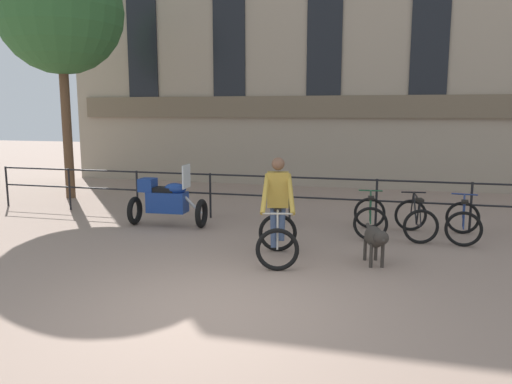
{
  "coord_description": "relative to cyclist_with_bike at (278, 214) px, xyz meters",
  "views": [
    {
      "loc": [
        2.07,
        -5.55,
        2.47
      ],
      "look_at": [
        -0.16,
        2.86,
        1.05
      ],
      "focal_mm": 35.0,
      "sensor_mm": 36.0,
      "label": 1
    }
  ],
  "objects": [
    {
      "name": "parked_bicycle_mid_left",
      "position": [
        2.33,
        2.1,
        -0.41
      ],
      "size": [
        0.8,
        1.19,
        0.86
      ],
      "rotation": [
        0.0,
        0.0,
        3.28
      ],
      "color": "black",
      "rests_on": "ground_plane"
    },
    {
      "name": "parked_bicycle_near_lamp",
      "position": [
        1.45,
        2.1,
        -0.41
      ],
      "size": [
        0.72,
        1.14,
        0.86
      ],
      "rotation": [
        0.0,
        0.0,
        3.19
      ],
      "color": "black",
      "rests_on": "ground_plane"
    },
    {
      "name": "canal_railing",
      "position": [
        -0.33,
        2.75,
        -0.05
      ],
      "size": [
        15.05,
        0.05,
        1.05
      ],
      "color": "black",
      "rests_on": "ground_plane"
    },
    {
      "name": "building_facade",
      "position": [
        -0.33,
        8.54,
        4.63
      ],
      "size": [
        18.0,
        0.72,
        10.84
      ],
      "color": "gray",
      "rests_on": "ground_plane"
    },
    {
      "name": "parked_bicycle_mid_right",
      "position": [
        3.2,
        2.1,
        -0.41
      ],
      "size": [
        0.78,
        1.18,
        0.86
      ],
      "rotation": [
        0.0,
        0.0,
        3.03
      ],
      "color": "black",
      "rests_on": "ground_plane"
    },
    {
      "name": "tree_canalside_left",
      "position": [
        -7.04,
        4.31,
        4.38
      ],
      "size": [
        3.41,
        3.41,
        6.87
      ],
      "color": "brown",
      "rests_on": "ground_plane"
    },
    {
      "name": "parked_motorcycle",
      "position": [
        -2.82,
        1.71,
        -0.2
      ],
      "size": [
        1.68,
        0.7,
        1.35
      ],
      "rotation": [
        0.0,
        0.0,
        1.62
      ],
      "color": "black",
      "rests_on": "ground_plane"
    },
    {
      "name": "cyclist_with_bike",
      "position": [
        0.0,
        0.0,
        0.0
      ],
      "size": [
        0.91,
        1.29,
        1.7
      ],
      "rotation": [
        0.0,
        0.0,
        0.21
      ],
      "color": "black",
      "rests_on": "ground_plane"
    },
    {
      "name": "dog",
      "position": [
        1.61,
        0.01,
        -0.31
      ],
      "size": [
        0.45,
        1.05,
        0.66
      ],
      "rotation": [
        0.0,
        0.0,
        0.28
      ],
      "color": "#332D28",
      "rests_on": "ground_plane"
    },
    {
      "name": "ground_plane",
      "position": [
        -0.33,
        -2.45,
        -0.76
      ],
      "size": [
        60.0,
        60.0,
        0.0
      ],
      "primitive_type": "plane",
      "color": "gray"
    }
  ]
}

